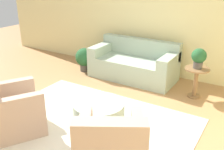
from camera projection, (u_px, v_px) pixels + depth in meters
ground_plane at (87, 126)px, 4.27m from camera, size 16.00×16.00×0.00m
wall_back at (160, 16)px, 6.05m from camera, size 9.70×0.12×2.80m
rug at (87, 126)px, 4.27m from camera, size 3.31×2.50×0.01m
couch at (134, 64)px, 6.11m from camera, size 1.96×0.92×0.88m
armchair_left at (9, 111)px, 4.00m from camera, size 1.11×1.13×0.94m
ottoman_table at (99, 110)px, 4.25m from camera, size 0.84×0.84×0.38m
side_table at (196, 78)px, 5.13m from camera, size 0.47×0.47×0.61m
potted_plant_on_side_table at (199, 57)px, 4.97m from camera, size 0.28×0.28×0.39m
potted_plant_floor at (85, 58)px, 6.53m from camera, size 0.45×0.45×0.59m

